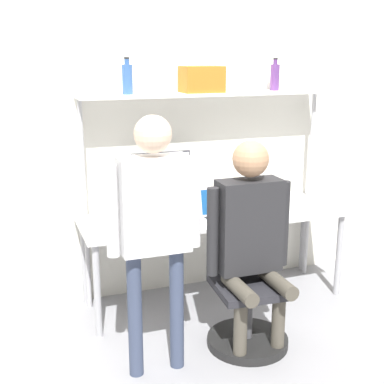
% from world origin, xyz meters
% --- Properties ---
extents(ground_plane, '(12.00, 12.00, 0.00)m').
position_xyz_m(ground_plane, '(0.00, 0.00, 0.00)').
color(ground_plane, gray).
extents(wall_back, '(8.00, 0.06, 2.70)m').
position_xyz_m(wall_back, '(0.00, 0.73, 1.35)').
color(wall_back, silver).
rests_on(wall_back, ground_plane).
extents(desk, '(2.12, 0.68, 0.73)m').
position_xyz_m(desk, '(0.00, 0.36, 0.66)').
color(desk, white).
rests_on(desk, ground_plane).
extents(shelf_unit, '(2.02, 0.26, 1.67)m').
position_xyz_m(shelf_unit, '(0.00, 0.56, 1.45)').
color(shelf_unit, white).
rests_on(shelf_unit, ground_plane).
extents(monitor, '(0.48, 0.22, 0.49)m').
position_xyz_m(monitor, '(-0.38, 0.56, 1.00)').
color(monitor, '#333338').
rests_on(monitor, desk).
extents(laptop, '(0.29, 0.22, 0.23)m').
position_xyz_m(laptop, '(-0.00, 0.27, 0.79)').
color(laptop, silver).
rests_on(laptop, desk).
extents(cell_phone, '(0.07, 0.15, 0.01)m').
position_xyz_m(cell_phone, '(0.23, 0.27, 0.74)').
color(cell_phone, '#264C8C').
rests_on(cell_phone, desk).
extents(office_chair, '(0.56, 0.56, 0.91)m').
position_xyz_m(office_chair, '(-0.05, -0.35, 0.28)').
color(office_chair, black).
rests_on(office_chair, ground_plane).
extents(person_seated, '(0.59, 0.48, 1.43)m').
position_xyz_m(person_seated, '(-0.05, -0.40, 0.85)').
color(person_seated, '#4C473D').
rests_on(person_seated, ground_plane).
extents(person_standing, '(0.58, 0.22, 1.63)m').
position_xyz_m(person_standing, '(-0.73, -0.47, 1.04)').
color(person_standing, '#38425B').
rests_on(person_standing, ground_plane).
extents(bottle_purple, '(0.07, 0.07, 0.26)m').
position_xyz_m(bottle_purple, '(0.60, 0.56, 1.78)').
color(bottle_purple, '#593372').
rests_on(bottle_purple, shelf_unit).
extents(bottle_blue, '(0.08, 0.08, 0.27)m').
position_xyz_m(bottle_blue, '(-0.63, 0.56, 1.78)').
color(bottle_blue, '#335999').
rests_on(bottle_blue, shelf_unit).
extents(storage_box, '(0.32, 0.22, 0.20)m').
position_xyz_m(storage_box, '(-0.04, 0.56, 1.77)').
color(storage_box, '#D1661E').
rests_on(storage_box, shelf_unit).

